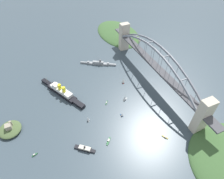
% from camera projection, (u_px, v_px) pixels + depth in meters
% --- Properties ---
extents(ground_plane, '(1400.00, 1400.00, 0.00)m').
position_uv_depth(ground_plane, '(152.00, 80.00, 350.02)').
color(ground_plane, '#3D4C56').
extents(harbor_arch_bridge, '(292.44, 18.78, 69.39)m').
position_uv_depth(harbor_arch_bridge, '(155.00, 66.00, 327.37)').
color(harbor_arch_bridge, beige).
rests_on(harbor_arch_bridge, ground).
extents(headland_east_shore, '(148.85, 91.80, 16.54)m').
position_uv_depth(headland_east_shore, '(119.00, 34.00, 475.62)').
color(headland_east_shore, '#3D6033').
rests_on(headland_east_shore, ground).
extents(ocean_liner, '(95.79, 53.69, 20.05)m').
position_uv_depth(ocean_liner, '(62.00, 92.00, 320.75)').
color(ocean_liner, black).
rests_on(ocean_liner, ground).
extents(naval_cruiser, '(39.85, 63.59, 17.16)m').
position_uv_depth(naval_cruiser, '(98.00, 63.00, 382.35)').
color(naval_cruiser, gray).
rests_on(naval_cruiser, ground).
extents(harbor_ferry_steamer, '(21.98, 25.08, 7.47)m').
position_uv_depth(harbor_ferry_steamer, '(85.00, 149.00, 249.55)').
color(harbor_ferry_steamer, black).
rests_on(harbor_ferry_steamer, ground).
extents(fort_island_mid_harbor, '(32.15, 30.85, 14.30)m').
position_uv_depth(fort_island_mid_harbor, '(10.00, 129.00, 269.25)').
color(fort_island_mid_harbor, '#4C6038').
rests_on(fort_island_mid_harbor, ground).
extents(seaplane_taxiing_near_bridge, '(8.62, 8.72, 4.79)m').
position_uv_depth(seaplane_taxiing_near_bridge, '(163.00, 75.00, 357.21)').
color(seaplane_taxiing_near_bridge, '#B7B7B2').
rests_on(seaplane_taxiing_near_bridge, ground).
extents(small_boat_0, '(6.48, 8.77, 9.86)m').
position_uv_depth(small_boat_0, '(125.00, 98.00, 311.75)').
color(small_boat_0, silver).
rests_on(small_boat_0, ground).
extents(small_boat_1, '(3.11, 7.69, 2.65)m').
position_uv_depth(small_boat_1, '(35.00, 155.00, 244.71)').
color(small_boat_1, '#2D6B3D').
rests_on(small_boat_1, ground).
extents(small_boat_2, '(7.46, 4.46, 8.85)m').
position_uv_depth(small_boat_2, '(88.00, 119.00, 281.91)').
color(small_boat_2, silver).
rests_on(small_boat_2, ground).
extents(small_boat_3, '(10.91, 10.04, 2.40)m').
position_uv_depth(small_boat_3, '(109.00, 141.00, 259.19)').
color(small_boat_3, '#2D6B3D').
rests_on(small_boat_3, ground).
extents(small_boat_4, '(7.81, 6.81, 2.08)m').
position_uv_depth(small_boat_4, '(106.00, 103.00, 309.32)').
color(small_boat_4, '#2D6B3D').
rests_on(small_boat_4, ground).
extents(small_boat_5, '(8.71, 6.06, 2.04)m').
position_uv_depth(small_boat_5, '(165.00, 137.00, 263.56)').
color(small_boat_5, gold).
rests_on(small_boat_5, ground).
extents(small_boat_6, '(8.91, 7.03, 10.03)m').
position_uv_depth(small_boat_6, '(123.00, 81.00, 342.08)').
color(small_boat_6, '#B2231E').
rests_on(small_boat_6, ground).
extents(small_boat_7, '(6.51, 4.58, 6.59)m').
position_uv_depth(small_boat_7, '(122.00, 115.00, 288.94)').
color(small_boat_7, '#234C8C').
rests_on(small_boat_7, ground).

